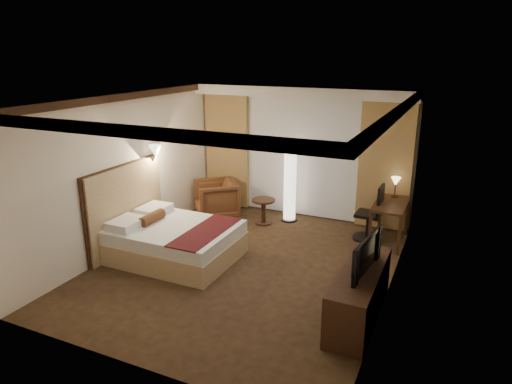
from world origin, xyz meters
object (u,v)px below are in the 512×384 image
at_px(office_chair, 368,212).
at_px(dresser, 359,294).
at_px(side_table, 263,211).
at_px(floor_lamp, 290,184).
at_px(television, 360,250).
at_px(desk, 389,223).
at_px(armchair, 216,197).
at_px(bed, 176,242).

height_order(office_chair, dresser, office_chair).
relative_size(side_table, floor_lamp, 0.33).
height_order(office_chair, television, office_chair).
xyz_separation_m(side_table, office_chair, (2.08, 0.05, 0.28)).
xyz_separation_m(desk, office_chair, (-0.38, -0.05, 0.16)).
relative_size(armchair, side_table, 1.66).
bearing_deg(armchair, desk, 51.91).
height_order(desk, dresser, desk).
distance_m(bed, armchair, 2.09).
bearing_deg(armchair, television, 13.77).
height_order(side_table, television, television).
height_order(bed, armchair, armchair).
relative_size(desk, office_chair, 1.03).
xyz_separation_m(side_table, floor_lamp, (0.41, 0.39, 0.53)).
bearing_deg(dresser, television, 180.00).
xyz_separation_m(bed, side_table, (0.70, 2.08, -0.03)).
distance_m(armchair, floor_lamp, 1.58).
height_order(dresser, television, television).
bearing_deg(television, side_table, 50.43).
bearing_deg(office_chair, television, -79.41).
bearing_deg(desk, side_table, -177.66).
bearing_deg(office_chair, side_table, -176.48).
bearing_deg(television, dresser, -83.03).
height_order(desk, television, television).
relative_size(bed, dresser, 1.13).
height_order(side_table, floor_lamp, floor_lamp).
bearing_deg(dresser, bed, 170.59).
distance_m(bed, dresser, 3.25).
height_order(armchair, office_chair, office_chair).
relative_size(floor_lamp, dresser, 0.90).
distance_m(bed, office_chair, 3.51).
bearing_deg(bed, office_chair, 37.50).
relative_size(bed, side_table, 3.84).
bearing_deg(office_chair, floor_lamp, 170.65).
bearing_deg(bed, dresser, -9.41).
bearing_deg(floor_lamp, desk, -8.04).
height_order(side_table, dresser, dresser).
bearing_deg(television, office_chair, 15.42).
bearing_deg(desk, bed, -145.33).
bearing_deg(side_table, desk, 2.34).
relative_size(side_table, desk, 0.47).
distance_m(armchair, dresser, 4.41).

